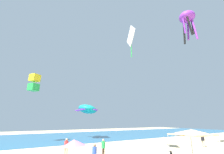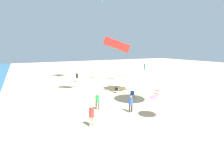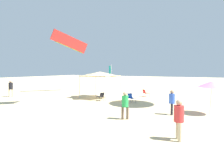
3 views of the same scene
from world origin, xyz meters
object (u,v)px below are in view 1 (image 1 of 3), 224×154
(canopy_tent, at_px, (192,132))
(person_by_tent, at_px, (66,146))
(kite_diamond_white, at_px, (131,37))
(kite_box_yellow, at_px, (34,83))
(person_watching_sky, at_px, (103,146))
(person_far_stroller, at_px, (203,139))
(kite_octopus_purple, at_px, (187,18))
(beach_umbrella, at_px, (74,143))
(person_beachcomber, at_px, (94,152))
(kite_turtle_teal, at_px, (87,109))

(canopy_tent, bearing_deg, person_by_tent, 137.72)
(kite_diamond_white, relative_size, kite_box_yellow, 1.49)
(canopy_tent, relative_size, kite_diamond_white, 0.77)
(person_watching_sky, bearing_deg, person_far_stroller, 133.63)
(kite_octopus_purple, bearing_deg, beach_umbrella, 18.79)
(kite_diamond_white, distance_m, kite_box_yellow, 19.81)
(kite_box_yellow, bearing_deg, person_far_stroller, -73.33)
(canopy_tent, xyz_separation_m, kite_box_yellow, (-12.57, 21.65, 7.87))
(beach_umbrella, height_order, person_watching_sky, beach_umbrella)
(person_watching_sky, height_order, person_far_stroller, person_far_stroller)
(kite_octopus_purple, distance_m, kite_box_yellow, 28.86)
(person_beachcomber, height_order, kite_diamond_white, kite_diamond_white)
(person_beachcomber, distance_m, kite_octopus_purple, 23.93)
(kite_turtle_teal, bearing_deg, person_beachcomber, 174.13)
(kite_octopus_purple, bearing_deg, kite_box_yellow, -25.18)
(beach_umbrella, distance_m, kite_turtle_teal, 22.96)
(kite_octopus_purple, relative_size, kite_box_yellow, 1.71)
(kite_octopus_purple, relative_size, kite_diamond_white, 1.15)
(person_watching_sky, relative_size, person_far_stroller, 0.91)
(person_watching_sky, bearing_deg, kite_diamond_white, 108.36)
(canopy_tent, distance_m, kite_octopus_purple, 18.42)
(canopy_tent, bearing_deg, kite_box_yellow, 120.14)
(kite_diamond_white, xyz_separation_m, kite_turtle_teal, (2.00, 18.51, -8.08))
(canopy_tent, distance_m, beach_umbrella, 10.89)
(canopy_tent, bearing_deg, kite_octopus_purple, 18.57)
(canopy_tent, relative_size, person_by_tent, 2.04)
(kite_turtle_teal, height_order, kite_box_yellow, kite_box_yellow)
(person_beachcomber, xyz_separation_m, person_far_stroller, (17.32, 0.13, 0.12))
(beach_umbrella, xyz_separation_m, kite_turtle_teal, (9.41, 20.55, 4.04))
(kite_turtle_teal, bearing_deg, canopy_tent, -162.72)
(person_far_stroller, distance_m, kite_diamond_white, 17.92)
(person_beachcomber, relative_size, person_far_stroller, 0.89)
(person_watching_sky, xyz_separation_m, kite_turtle_teal, (4.82, 16.58, 5.10))
(kite_diamond_white, bearing_deg, beach_umbrella, 121.42)
(beach_umbrella, xyz_separation_m, person_far_stroller, (19.65, 1.54, -0.96))
(person_by_tent, relative_size, kite_turtle_teal, 0.27)
(kite_turtle_teal, xyz_separation_m, kite_box_yellow, (-11.41, -1.50, 4.32))
(beach_umbrella, xyz_separation_m, person_beachcomber, (2.33, 1.40, -1.07))
(canopy_tent, xyz_separation_m, kite_turtle_teal, (-1.16, 23.15, 3.55))
(person_by_tent, distance_m, kite_box_yellow, 16.41)
(person_watching_sky, relative_size, kite_turtle_teal, 0.26)
(person_far_stroller, bearing_deg, canopy_tent, -52.64)
(canopy_tent, height_order, kite_octopus_purple, kite_octopus_purple)
(kite_diamond_white, bearing_deg, person_beachcomber, 113.19)
(person_beachcomber, height_order, person_by_tent, person_by_tent)
(person_by_tent, relative_size, kite_diamond_white, 0.38)
(canopy_tent, distance_m, kite_turtle_teal, 23.45)
(beach_umbrella, relative_size, person_by_tent, 1.32)
(canopy_tent, height_order, beach_umbrella, canopy_tent)
(person_by_tent, bearing_deg, person_far_stroller, -128.93)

